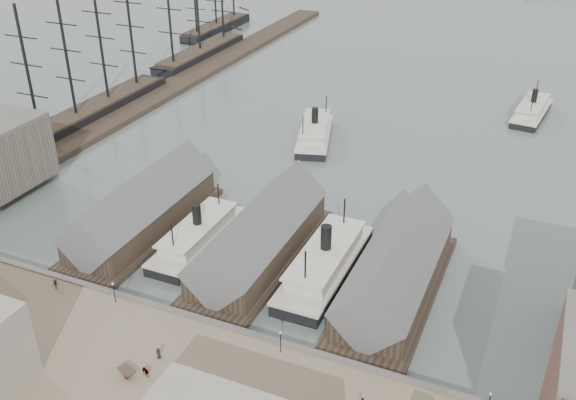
% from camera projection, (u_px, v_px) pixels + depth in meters
% --- Properties ---
extents(ground, '(900.00, 900.00, 0.00)m').
position_uv_depth(ground, '(216.00, 310.00, 107.47)').
color(ground, '#525F5D').
rests_on(ground, ground).
extents(quay, '(180.00, 30.00, 2.00)m').
position_uv_depth(quay, '(147.00, 386.00, 90.92)').
color(quay, '#796951').
rests_on(quay, ground).
extents(seawall, '(180.00, 1.20, 2.30)m').
position_uv_depth(seawall, '(200.00, 323.00, 102.74)').
color(seawall, '#59544C').
rests_on(seawall, ground).
extents(west_wharf, '(10.00, 220.00, 1.60)m').
position_uv_depth(west_wharf, '(184.00, 81.00, 211.29)').
color(west_wharf, '#2D231C').
rests_on(west_wharf, ground).
extents(ferry_shed_west, '(14.00, 42.00, 12.60)m').
position_uv_depth(ferry_shed_west, '(143.00, 210.00, 127.93)').
color(ferry_shed_west, '#2D231C').
rests_on(ferry_shed_west, ground).
extents(ferry_shed_center, '(14.00, 42.00, 12.60)m').
position_uv_depth(ferry_shed_center, '(260.00, 238.00, 118.79)').
color(ferry_shed_center, '#2D231C').
rests_on(ferry_shed_center, ground).
extents(ferry_shed_east, '(14.00, 42.00, 12.60)m').
position_uv_depth(ferry_shed_east, '(396.00, 270.00, 109.65)').
color(ferry_shed_east, '#2D231C').
rests_on(ferry_shed_east, ground).
extents(lamp_post_near_w, '(0.44, 0.44, 3.92)m').
position_uv_depth(lamp_post_near_w, '(114.00, 289.00, 104.85)').
color(lamp_post_near_w, black).
rests_on(lamp_post_near_w, quay).
extents(lamp_post_near_e, '(0.44, 0.44, 3.92)m').
position_uv_depth(lamp_post_near_e, '(281.00, 338.00, 94.31)').
color(lamp_post_near_e, black).
rests_on(lamp_post_near_e, quay).
extents(lamp_post_far_e, '(0.44, 0.44, 3.92)m').
position_uv_depth(lamp_post_far_e, '(490.00, 400.00, 83.76)').
color(lamp_post_far_e, black).
rests_on(lamp_post_far_e, quay).
extents(ferry_docked_west, '(7.92, 26.40, 9.43)m').
position_uv_depth(ferry_docked_west, '(198.00, 235.00, 124.10)').
color(ferry_docked_west, black).
rests_on(ferry_docked_west, ground).
extents(ferry_docked_east, '(9.03, 30.08, 10.74)m').
position_uv_depth(ferry_docked_east, '(325.00, 262.00, 115.39)').
color(ferry_docked_east, black).
rests_on(ferry_docked_east, ground).
extents(ferry_open_near, '(15.33, 27.90, 9.54)m').
position_uv_depth(ferry_open_near, '(315.00, 132.00, 169.11)').
color(ferry_open_near, black).
rests_on(ferry_open_near, ground).
extents(ferry_open_mid, '(10.03, 25.25, 8.78)m').
position_uv_depth(ferry_open_mid, '(532.00, 110.00, 183.89)').
color(ferry_open_mid, black).
rests_on(ferry_open_mid, ground).
extents(sailing_ship_near, '(8.81, 60.72, 36.24)m').
position_uv_depth(sailing_ship_near, '(93.00, 109.00, 182.89)').
color(sailing_ship_near, black).
rests_on(sailing_ship_near, ground).
extents(sailing_ship_mid, '(8.85, 51.15, 36.40)m').
position_uv_depth(sailing_ship_mid, '(200.00, 52.00, 234.26)').
color(sailing_ship_mid, black).
rests_on(sailing_ship_mid, ground).
extents(sailing_ship_far, '(8.18, 45.44, 33.63)m').
position_uv_depth(sailing_ship_far, '(217.00, 26.00, 269.47)').
color(sailing_ship_far, black).
rests_on(sailing_ship_far, ground).
extents(horse_cart_center, '(4.89, 2.84, 1.52)m').
position_uv_depth(horse_cart_center, '(139.00, 371.00, 90.95)').
color(horse_cart_center, black).
rests_on(horse_cart_center, quay).
extents(pedestrian_2, '(1.17, 1.35, 1.82)m').
position_uv_depth(pedestrian_2, '(56.00, 284.00, 108.97)').
color(pedestrian_2, black).
rests_on(pedestrian_2, quay).
extents(pedestrian_3, '(1.10, 0.70, 1.74)m').
position_uv_depth(pedestrian_3, '(3.00, 363.00, 92.30)').
color(pedestrian_3, black).
rests_on(pedestrian_3, quay).
extents(pedestrian_4, '(1.02, 0.84, 1.80)m').
position_uv_depth(pedestrian_4, '(159.00, 353.00, 94.08)').
color(pedestrian_4, black).
rests_on(pedestrian_4, quay).
extents(pedestrian_5, '(0.67, 0.74, 1.66)m').
position_uv_depth(pedestrian_5, '(163.00, 378.00, 89.73)').
color(pedestrian_5, black).
rests_on(pedestrian_5, quay).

